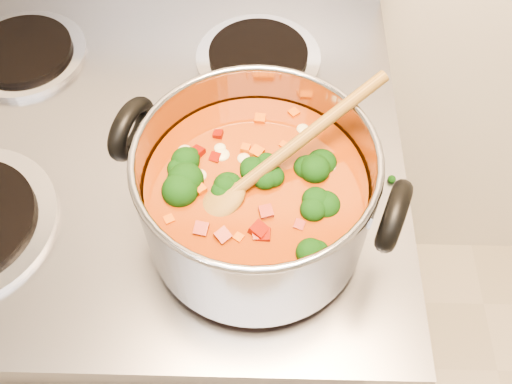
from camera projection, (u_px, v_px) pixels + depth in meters
The scene contains 4 objects.
electric_range at pixel (169, 276), 1.15m from camera, with size 0.74×0.67×1.08m.
stockpot at pixel (256, 196), 0.62m from camera, with size 0.31×0.25×0.15m.
wooden_spoon at pixel (263, 170), 0.58m from camera, with size 0.21×0.16×0.09m.
cooktop_crumbs at pixel (263, 230), 0.68m from camera, with size 0.36×0.05×0.01m.
Camera 1 is at (0.12, 0.68, 1.52)m, focal length 40.00 mm.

